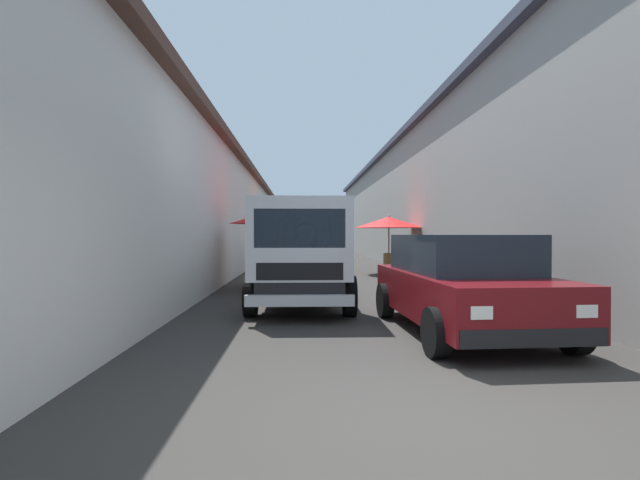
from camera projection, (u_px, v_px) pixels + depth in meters
ground at (329, 274)px, 17.02m from camera, size 90.00×90.00×0.00m
building_left_whitewash at (161, 217)px, 18.97m from camera, size 49.80×7.50×4.33m
building_right_concrete at (486, 201)px, 19.51m from camera, size 49.80×7.50×5.74m
fruit_stall_mid_lane at (273, 229)px, 12.66m from camera, size 2.36×2.36×2.19m
fruit_stall_far_right at (283, 229)px, 21.82m from camera, size 2.42×2.42×2.31m
fruit_stall_near_right at (390, 229)px, 17.14m from camera, size 2.53×2.53×2.19m
hatchback_car at (462, 283)px, 6.91m from camera, size 3.99×2.07×1.45m
delivery_truck at (301, 256)px, 8.91m from camera, size 4.94×2.00×2.08m
vendor_by_crates at (277, 248)px, 17.02m from camera, size 0.23×0.66×1.67m
parked_scooter at (291, 262)px, 17.12m from camera, size 1.66×0.62×1.14m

